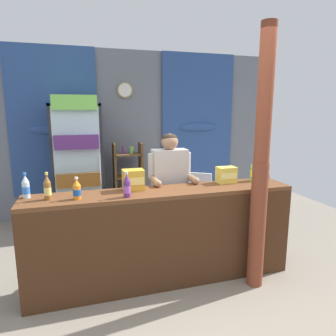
% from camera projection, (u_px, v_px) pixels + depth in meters
% --- Properties ---
extents(ground_plane, '(7.34, 7.34, 0.00)m').
position_uv_depth(ground_plane, '(150.00, 251.00, 3.88)').
color(ground_plane, gray).
extents(back_wall_curtained, '(5.26, 0.22, 2.77)m').
position_uv_depth(back_wall_curtained, '(127.00, 132.00, 5.25)').
color(back_wall_curtained, slate).
rests_on(back_wall_curtained, ground).
extents(stall_counter, '(2.72, 0.45, 0.99)m').
position_uv_depth(stall_counter, '(166.00, 231.00, 3.03)').
color(stall_counter, brown).
rests_on(stall_counter, ground).
extents(timber_post, '(0.18, 0.16, 2.57)m').
position_uv_depth(timber_post, '(261.00, 168.00, 2.92)').
color(timber_post, brown).
rests_on(timber_post, ground).
extents(drink_fridge, '(0.72, 0.76, 1.99)m').
position_uv_depth(drink_fridge, '(78.00, 156.00, 4.56)').
color(drink_fridge, '#232328').
rests_on(drink_fridge, ground).
extents(bottle_shelf_rack, '(0.48, 0.28, 1.25)m').
position_uv_depth(bottle_shelf_rack, '(128.00, 179.00, 5.05)').
color(bottle_shelf_rack, brown).
rests_on(bottle_shelf_rack, ground).
extents(plastic_lawn_chair, '(0.61, 0.61, 0.86)m').
position_uv_depth(plastic_lawn_chair, '(199.00, 194.00, 4.71)').
color(plastic_lawn_chair, silver).
rests_on(plastic_lawn_chair, ground).
extents(shopkeeper, '(0.51, 0.42, 1.52)m').
position_uv_depth(shopkeeper, '(170.00, 182.00, 3.49)').
color(shopkeeper, '#28282D').
rests_on(shopkeeper, ground).
extents(soda_bottle_lime_soda, '(0.10, 0.10, 0.28)m').
position_uv_depth(soda_bottle_lime_soda, '(255.00, 171.00, 3.44)').
color(soda_bottle_lime_soda, '#75C64C').
rests_on(soda_bottle_lime_soda, stall_counter).
extents(soda_bottle_water, '(0.07, 0.07, 0.24)m').
position_uv_depth(soda_bottle_water, '(26.00, 187.00, 2.77)').
color(soda_bottle_water, silver).
rests_on(soda_bottle_water, stall_counter).
extents(soda_bottle_iced_tea, '(0.06, 0.06, 0.25)m').
position_uv_depth(soda_bottle_iced_tea, '(47.00, 188.00, 2.72)').
color(soda_bottle_iced_tea, brown).
rests_on(soda_bottle_iced_tea, stall_counter).
extents(soda_bottle_orange_soda, '(0.07, 0.07, 0.21)m').
position_uv_depth(soda_bottle_orange_soda, '(77.00, 190.00, 2.73)').
color(soda_bottle_orange_soda, orange).
rests_on(soda_bottle_orange_soda, stall_counter).
extents(soda_bottle_grape_soda, '(0.07, 0.07, 0.24)m').
position_uv_depth(soda_bottle_grape_soda, '(127.00, 186.00, 2.80)').
color(soda_bottle_grape_soda, '#56286B').
rests_on(soda_bottle_grape_soda, stall_counter).
extents(snack_box_instant_noodle, '(0.21, 0.14, 0.18)m').
position_uv_depth(snack_box_instant_noodle, '(226.00, 175.00, 3.35)').
color(snack_box_instant_noodle, '#EAD14C').
rests_on(snack_box_instant_noodle, stall_counter).
extents(snack_box_choco_powder, '(0.21, 0.16, 0.21)m').
position_uv_depth(snack_box_choco_powder, '(133.00, 180.00, 3.05)').
color(snack_box_choco_powder, gold).
rests_on(snack_box_choco_powder, stall_counter).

